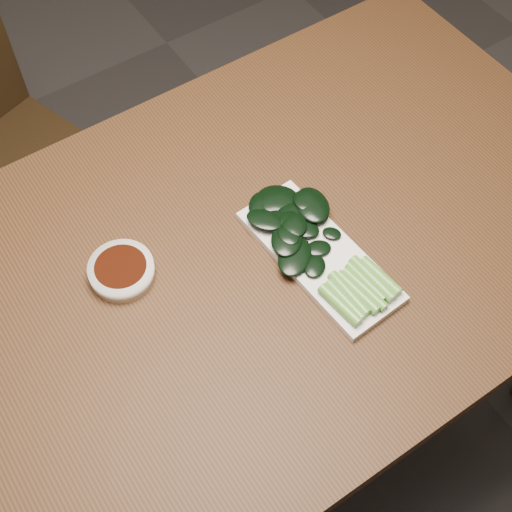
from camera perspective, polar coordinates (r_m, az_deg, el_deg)
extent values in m
plane|color=#302E2E|center=(1.84, -1.22, -13.10)|extent=(6.00, 6.00, 0.00)
cube|color=#3F2412|center=(1.18, -1.85, -1.00)|extent=(1.40, 0.80, 0.04)
cylinder|color=#3F2412|center=(1.90, 9.30, 9.46)|extent=(0.05, 0.05, 0.71)
cube|color=black|center=(1.76, -18.70, 5.26)|extent=(0.53, 0.53, 0.04)
cylinder|color=black|center=(1.80, -17.25, -5.57)|extent=(0.04, 0.04, 0.41)
cylinder|color=black|center=(1.89, -9.36, 1.96)|extent=(0.04, 0.04, 0.41)
cylinder|color=black|center=(2.09, -16.61, 6.94)|extent=(0.04, 0.04, 0.41)
cylinder|color=white|center=(1.16, -10.69, -1.19)|extent=(0.11, 0.11, 0.03)
cylinder|color=black|center=(1.15, -10.79, -0.86)|extent=(0.08, 0.08, 0.00)
cube|color=white|center=(1.17, 5.09, 0.00)|extent=(0.14, 0.30, 0.01)
cylinder|color=#579934|center=(1.11, 6.73, -3.90)|extent=(0.03, 0.09, 0.02)
cylinder|color=#579934|center=(1.11, 7.14, -3.54)|extent=(0.02, 0.08, 0.02)
cylinder|color=#579934|center=(1.12, 7.45, -3.03)|extent=(0.02, 0.09, 0.02)
cylinder|color=#579934|center=(1.12, 8.12, -2.89)|extent=(0.03, 0.09, 0.02)
cylinder|color=#579934|center=(1.13, 8.68, -2.65)|extent=(0.03, 0.09, 0.02)
cylinder|color=#579934|center=(1.13, 8.79, -2.08)|extent=(0.02, 0.08, 0.02)
cylinder|color=#579934|center=(1.14, 9.28, -1.83)|extent=(0.03, 0.09, 0.02)
cylinder|color=#579934|center=(1.14, 9.91, -1.63)|extent=(0.03, 0.08, 0.02)
ellipsoid|color=black|center=(1.18, 3.60, 2.38)|extent=(0.07, 0.08, 0.01)
ellipsoid|color=black|center=(1.18, 2.66, 2.90)|extent=(0.05, 0.05, 0.01)
ellipsoid|color=black|center=(1.18, 0.67, 2.93)|extent=(0.07, 0.07, 0.01)
ellipsoid|color=black|center=(1.16, 2.46, 1.36)|extent=(0.08, 0.09, 0.01)
ellipsoid|color=black|center=(1.21, 1.77, 4.49)|extent=(0.10, 0.10, 0.01)
ellipsoid|color=black|center=(1.18, 2.20, 2.92)|extent=(0.08, 0.07, 0.01)
ellipsoid|color=black|center=(1.20, 2.16, 3.94)|extent=(0.08, 0.08, 0.01)
ellipsoid|color=black|center=(1.17, 3.07, 2.50)|extent=(0.06, 0.07, 0.01)
ellipsoid|color=black|center=(1.16, 2.62, 1.70)|extent=(0.04, 0.04, 0.01)
ellipsoid|color=black|center=(1.20, 4.64, 3.47)|extent=(0.06, 0.06, 0.01)
ellipsoid|color=black|center=(1.20, 4.51, 4.09)|extent=(0.07, 0.09, 0.01)
ellipsoid|color=black|center=(1.15, 3.12, -0.02)|extent=(0.09, 0.09, 0.01)
ellipsoid|color=black|center=(1.20, 4.12, 4.50)|extent=(0.05, 0.05, 0.01)
ellipsoid|color=black|center=(1.20, 0.23, 4.17)|extent=(0.06, 0.06, 0.01)
ellipsoid|color=black|center=(1.19, 2.74, 3.37)|extent=(0.07, 0.07, 0.01)
ellipsoid|color=black|center=(1.16, 5.04, 0.63)|extent=(0.05, 0.05, 0.01)
ellipsoid|color=black|center=(1.18, 6.08, 1.82)|extent=(0.04, 0.04, 0.01)
ellipsoid|color=black|center=(1.15, 3.45, -0.21)|extent=(0.05, 0.04, 0.01)
ellipsoid|color=black|center=(1.14, 4.71, -0.81)|extent=(0.06, 0.06, 0.01)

